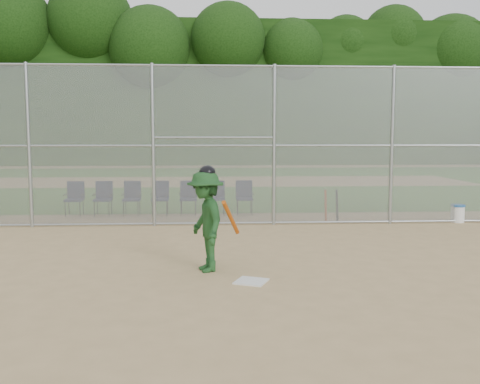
{
  "coord_description": "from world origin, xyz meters",
  "views": [
    {
      "loc": [
        -0.63,
        -8.31,
        2.24
      ],
      "look_at": [
        0.0,
        2.5,
        1.1
      ],
      "focal_mm": 40.0,
      "sensor_mm": 36.0,
      "label": 1
    }
  ],
  "objects": [
    {
      "name": "chair_4",
      "position": [
        -1.22,
        6.81,
        0.48
      ],
      "size": [
        0.54,
        0.52,
        0.96
      ],
      "primitive_type": null,
      "color": "#10173C",
      "rests_on": "ground"
    },
    {
      "name": "dirt_patch_far",
      "position": [
        0.0,
        18.0,
        0.01
      ],
      "size": [
        24.0,
        24.0,
        0.0
      ],
      "primitive_type": "plane",
      "color": "tan",
      "rests_on": "ground"
    },
    {
      "name": "backstop_fence",
      "position": [
        0.0,
        5.0,
        2.07
      ],
      "size": [
        16.09,
        0.09,
        4.0
      ],
      "color": "gray",
      "rests_on": "ground"
    },
    {
      "name": "chair_0",
      "position": [
        -4.41,
        6.81,
        0.48
      ],
      "size": [
        0.54,
        0.52,
        0.96
      ],
      "primitive_type": null,
      "color": "#10173C",
      "rests_on": "ground"
    },
    {
      "name": "ground",
      "position": [
        0.0,
        0.0,
        0.0
      ],
      "size": [
        100.0,
        100.0,
        0.0
      ],
      "primitive_type": "plane",
      "color": "tan",
      "rests_on": "ground"
    },
    {
      "name": "treeline",
      "position": [
        0.0,
        20.0,
        5.5
      ],
      "size": [
        81.0,
        60.0,
        11.0
      ],
      "color": "black",
      "rests_on": "ground"
    },
    {
      "name": "chair_6",
      "position": [
        0.38,
        6.81,
        0.48
      ],
      "size": [
        0.54,
        0.52,
        0.96
      ],
      "primitive_type": null,
      "color": "#10173C",
      "rests_on": "ground"
    },
    {
      "name": "grass_strip",
      "position": [
        0.0,
        18.0,
        0.01
      ],
      "size": [
        100.0,
        100.0,
        0.0
      ],
      "primitive_type": "plane",
      "color": "#2F621D",
      "rests_on": "ground"
    },
    {
      "name": "spare_bats",
      "position": [
        2.55,
        5.31,
        0.42
      ],
      "size": [
        0.36,
        0.23,
        0.85
      ],
      "color": "#D84C14",
      "rests_on": "ground"
    },
    {
      "name": "chair_3",
      "position": [
        -2.02,
        6.81,
        0.48
      ],
      "size": [
        0.54,
        0.52,
        0.96
      ],
      "primitive_type": null,
      "color": "#10173C",
      "rests_on": "ground"
    },
    {
      "name": "chair_1",
      "position": [
        -3.61,
        6.81,
        0.48
      ],
      "size": [
        0.54,
        0.52,
        0.96
      ],
      "primitive_type": null,
      "color": "#10173C",
      "rests_on": "ground"
    },
    {
      "name": "batter_at_plate",
      "position": [
        -0.69,
        0.43,
        0.85
      ],
      "size": [
        1.01,
        1.33,
        1.76
      ],
      "color": "#1C481F",
      "rests_on": "ground"
    },
    {
      "name": "water_cooler",
      "position": [
        5.84,
        5.1,
        0.24
      ],
      "size": [
        0.37,
        0.37,
        0.46
      ],
      "color": "white",
      "rests_on": "ground"
    },
    {
      "name": "home_plate",
      "position": [
        0.01,
        -0.3,
        0.01
      ],
      "size": [
        0.6,
        0.6,
        0.02
      ],
      "primitive_type": "cube",
      "rotation": [
        0.0,
        0.0,
        -0.41
      ],
      "color": "white",
      "rests_on": "ground"
    },
    {
      "name": "chair_2",
      "position": [
        -2.82,
        6.81,
        0.48
      ],
      "size": [
        0.54,
        0.52,
        0.96
      ],
      "primitive_type": null,
      "color": "#10173C",
      "rests_on": "ground"
    },
    {
      "name": "chair_5",
      "position": [
        -0.42,
        6.81,
        0.48
      ],
      "size": [
        0.54,
        0.52,
        0.96
      ],
      "primitive_type": null,
      "color": "#10173C",
      "rests_on": "ground"
    }
  ]
}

